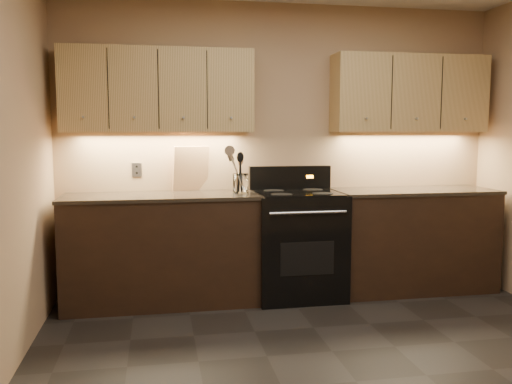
% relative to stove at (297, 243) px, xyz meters
% --- Properties ---
extents(floor, '(4.00, 4.00, 0.00)m').
position_rel_stove_xyz_m(floor, '(-0.08, -1.68, -0.48)').
color(floor, black).
rests_on(floor, ground).
extents(wall_back, '(4.00, 0.04, 2.60)m').
position_rel_stove_xyz_m(wall_back, '(-0.08, 0.32, 0.82)').
color(wall_back, tan).
rests_on(wall_back, ground).
extents(counter_left, '(1.62, 0.62, 0.93)m').
position_rel_stove_xyz_m(counter_left, '(-1.18, 0.02, -0.01)').
color(counter_left, black).
rests_on(counter_left, ground).
extents(counter_right, '(1.46, 0.62, 0.93)m').
position_rel_stove_xyz_m(counter_right, '(1.10, 0.02, -0.01)').
color(counter_right, black).
rests_on(counter_right, ground).
extents(stove, '(0.76, 0.68, 1.14)m').
position_rel_stove_xyz_m(stove, '(0.00, 0.00, 0.00)').
color(stove, black).
rests_on(stove, ground).
extents(upper_cab_left, '(1.60, 0.30, 0.70)m').
position_rel_stove_xyz_m(upper_cab_left, '(-1.18, 0.17, 1.32)').
color(upper_cab_left, tan).
rests_on(upper_cab_left, wall_back).
extents(upper_cab_right, '(1.44, 0.30, 0.70)m').
position_rel_stove_xyz_m(upper_cab_right, '(1.10, 0.17, 1.32)').
color(upper_cab_right, tan).
rests_on(upper_cab_right, wall_back).
extents(outlet_plate, '(0.08, 0.01, 0.12)m').
position_rel_stove_xyz_m(outlet_plate, '(-1.38, 0.31, 0.64)').
color(outlet_plate, '#B2B5BA').
rests_on(outlet_plate, wall_back).
extents(utensil_crock, '(0.14, 0.14, 0.17)m').
position_rel_stove_xyz_m(utensil_crock, '(-0.50, 0.03, 0.53)').
color(utensil_crock, white).
rests_on(utensil_crock, counter_left).
extents(cutting_board, '(0.33, 0.17, 0.40)m').
position_rel_stove_xyz_m(cutting_board, '(-0.91, 0.27, 0.65)').
color(cutting_board, tan).
rests_on(cutting_board, counter_left).
extents(wooden_spoon, '(0.11, 0.12, 0.31)m').
position_rel_stove_xyz_m(wooden_spoon, '(-0.53, 0.03, 0.62)').
color(wooden_spoon, tan).
rests_on(wooden_spoon, utensil_crock).
extents(black_spoon, '(0.07, 0.09, 0.33)m').
position_rel_stove_xyz_m(black_spoon, '(-0.51, 0.05, 0.63)').
color(black_spoon, black).
rests_on(black_spoon, utensil_crock).
extents(black_turner, '(0.11, 0.17, 0.36)m').
position_rel_stove_xyz_m(black_turner, '(-0.50, 0.01, 0.64)').
color(black_turner, black).
rests_on(black_turner, utensil_crock).
extents(steel_spatula, '(0.23, 0.11, 0.36)m').
position_rel_stove_xyz_m(steel_spatula, '(-0.47, 0.04, 0.64)').
color(steel_spatula, silver).
rests_on(steel_spatula, utensil_crock).
extents(steel_skimmer, '(0.21, 0.13, 0.40)m').
position_rel_stove_xyz_m(steel_skimmer, '(-0.47, 0.01, 0.66)').
color(steel_skimmer, silver).
rests_on(steel_skimmer, utensil_crock).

